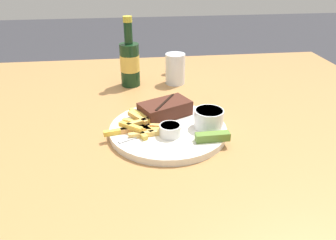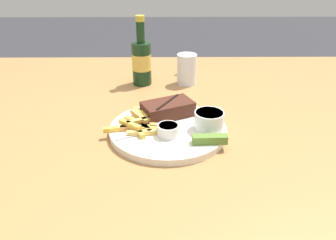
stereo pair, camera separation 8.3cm
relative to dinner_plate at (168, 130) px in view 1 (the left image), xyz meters
The scene contains 11 objects.
dining_table 0.07m from the dinner_plate, ahead, with size 1.50×1.34×0.78m.
dinner_plate is the anchor object (origin of this frame).
steak_portion 0.07m from the dinner_plate, 91.26° to the left, with size 0.15×0.13×0.04m.
fries_pile 0.07m from the dinner_plate, behind, with size 0.16×0.14×0.02m.
coleslaw_cup 0.11m from the dinner_plate, ahead, with size 0.07×0.07×0.05m.
dipping_sauce_cup 0.05m from the dinner_plate, 83.34° to the right, with size 0.05×0.05×0.03m.
pickle_spear 0.13m from the dinner_plate, 39.25° to the right, with size 0.08×0.02×0.02m.
fork_utensil 0.08m from the dinner_plate, 152.95° to the right, with size 0.12×0.07×0.00m.
beer_bottle 0.37m from the dinner_plate, 103.92° to the left, with size 0.07×0.07×0.23m.
drinking_glass 0.36m from the dinner_plate, 78.98° to the left, with size 0.07×0.07×0.11m.
salt_shaker 0.46m from the dinner_plate, 81.60° to the left, with size 0.03×0.03×0.07m.
Camera 1 is at (-0.09, -0.73, 1.20)m, focal length 35.00 mm.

